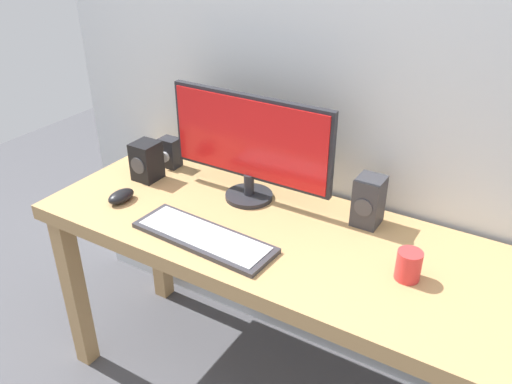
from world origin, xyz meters
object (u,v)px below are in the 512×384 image
(monitor, at_px, (250,143))
(speaker_right, at_px, (369,201))
(mouse, at_px, (121,196))
(coffee_mug, at_px, (409,265))
(desk, at_px, (268,253))
(audio_controller, at_px, (170,153))
(keyboard_primary, at_px, (204,237))
(speaker_left, at_px, (146,161))

(monitor, height_order, speaker_right, monitor)
(mouse, distance_m, speaker_right, 0.85)
(coffee_mug, bearing_deg, desk, 177.39)
(desk, relative_size, mouse, 14.76)
(mouse, bearing_deg, speaker_right, 25.03)
(desk, distance_m, mouse, 0.55)
(mouse, relative_size, audio_controller, 0.89)
(monitor, height_order, audio_controller, monitor)
(monitor, xyz_separation_m, keyboard_primary, (0.02, -0.31, -0.20))
(mouse, height_order, speaker_left, speaker_left)
(keyboard_primary, height_order, mouse, mouse)
(desk, relative_size, keyboard_primary, 3.24)
(keyboard_primary, relative_size, coffee_mug, 5.44)
(monitor, xyz_separation_m, speaker_left, (-0.41, -0.08, -0.14))
(desk, relative_size, coffee_mug, 17.65)
(keyboard_primary, xyz_separation_m, mouse, (-0.39, 0.04, 0.01))
(monitor, distance_m, coffee_mug, 0.66)
(keyboard_primary, relative_size, speaker_left, 3.28)
(monitor, xyz_separation_m, speaker_right, (0.42, 0.05, -0.13))
(keyboard_primary, bearing_deg, speaker_right, 41.92)
(desk, height_order, mouse, mouse)
(keyboard_primary, distance_m, mouse, 0.39)
(monitor, relative_size, mouse, 5.76)
(desk, height_order, speaker_left, speaker_left)
(mouse, bearing_deg, speaker_left, 105.22)
(speaker_right, bearing_deg, keyboard_primary, -138.08)
(speaker_left, bearing_deg, monitor, 11.09)
(monitor, bearing_deg, mouse, -144.58)
(speaker_right, bearing_deg, mouse, -158.26)
(keyboard_primary, bearing_deg, mouse, 173.68)
(audio_controller, bearing_deg, speaker_left, -92.76)
(mouse, xyz_separation_m, audio_controller, (-0.03, 0.31, 0.04))
(monitor, bearing_deg, speaker_right, 6.94)
(monitor, bearing_deg, desk, -42.11)
(mouse, relative_size, speaker_left, 0.72)
(desk, height_order, monitor, monitor)
(keyboard_primary, height_order, coffee_mug, coffee_mug)
(desk, relative_size, audio_controller, 13.16)
(speaker_right, xyz_separation_m, coffee_mug, (0.20, -0.22, -0.04))
(keyboard_primary, distance_m, coffee_mug, 0.62)
(mouse, distance_m, coffee_mug, 0.99)
(speaker_right, height_order, audio_controller, speaker_right)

